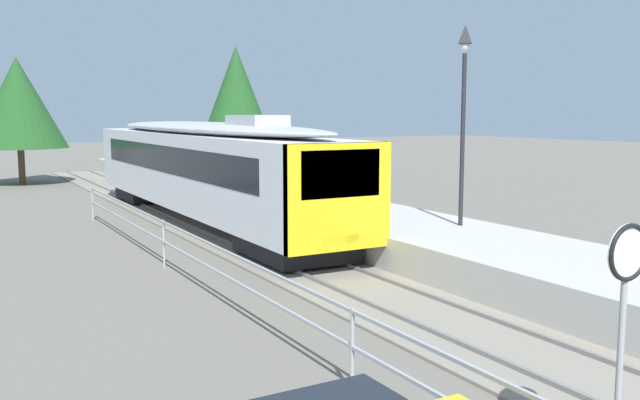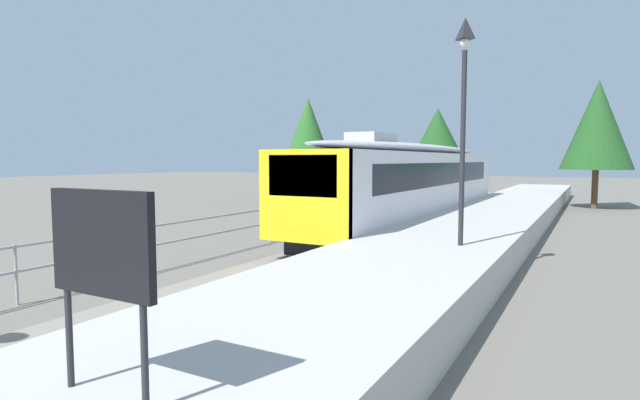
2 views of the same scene
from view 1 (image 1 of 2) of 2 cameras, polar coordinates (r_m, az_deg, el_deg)
The scene contains 9 objects.
ground_plane at distance 18.87m, azimuth -12.91°, elevation -4.92°, with size 160.00×160.00×0.00m, color #6B665B.
track_rails at distance 19.90m, azimuth -4.58°, elevation -4.03°, with size 3.20×60.00×0.14m.
commuter_train at distance 24.38m, azimuth -9.76°, elevation 2.97°, with size 2.82×19.04×3.74m.
station_platform at distance 21.37m, azimuth 3.34°, elevation -2.10°, with size 3.90×60.00×0.90m, color #B7B5AD.
platform_lamp_mid_platform at distance 18.66m, azimuth 11.98°, elevation 9.26°, with size 0.34×0.34×5.35m.
speed_limit_sign at distance 7.75m, azimuth 24.28°, elevation -6.74°, with size 0.61×0.10×2.81m.
carpark_fence at distance 9.61m, azimuth 2.73°, elevation -10.98°, with size 0.06×36.06×1.25m.
tree_behind_station_far at distance 41.33m, azimuth -23.98°, elevation 7.45°, with size 5.12×5.12×7.01m.
tree_distant_left at distance 39.50m, azimuth -7.04°, elevation 8.81°, with size 4.08×4.08×7.73m.
Camera 1 is at (-8.17, 4.28, 3.91)m, focal length 38.16 mm.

